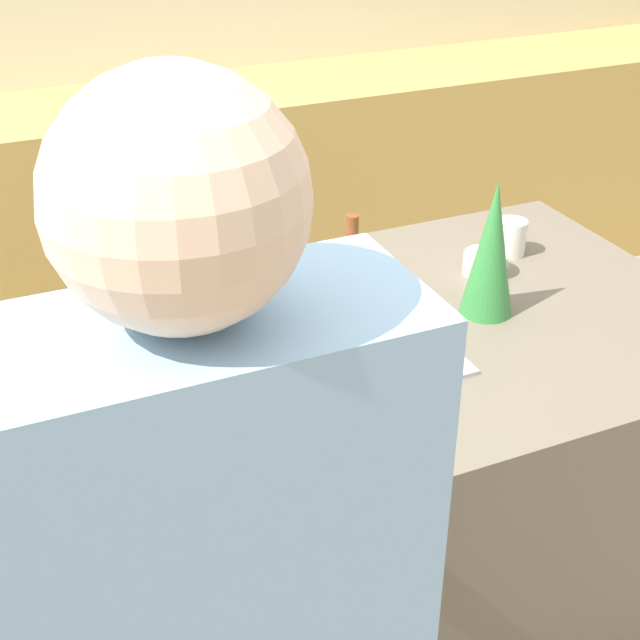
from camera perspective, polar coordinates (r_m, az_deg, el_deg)
The scene contains 10 objects.
back_cabinet_block at distance 3.56m, azimuth -12.24°, elevation 6.10°, with size 6.00×0.60×0.94m.
kitchen_island at distance 2.05m, azimuth -0.17°, elevation -13.11°, with size 1.71×0.89×0.95m.
baking_tray at distance 1.72m, azimuth 0.99°, elevation -2.48°, with size 0.46×0.31×0.01m.
gingerbread_house at distance 1.66m, azimuth 1.04°, elevation 0.79°, with size 0.17×0.15×0.28m.
decorative_tree at distance 1.85m, azimuth 10.92°, elevation 4.48°, with size 0.11×0.11×0.29m.
candy_bowl_front_corner at distance 1.90m, azimuth -10.21°, elevation 1.35°, with size 0.13×0.13×0.05m.
candy_bowl_near_tray_left at distance 1.76m, azimuth -16.10°, elevation -2.23°, with size 0.13×0.13×0.04m.
candy_bowl_behind_tray at distance 2.06m, azimuth 10.54°, elevation 3.65°, with size 0.10×0.10×0.05m.
candy_bowl_far_right at distance 1.87m, azimuth -17.80°, elevation -0.21°, with size 0.11×0.11×0.05m.
mug at distance 2.16m, azimuth 12.12°, elevation 5.20°, with size 0.07×0.07×0.08m.
Camera 1 is at (-0.60, -1.37, 1.88)m, focal length 50.00 mm.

